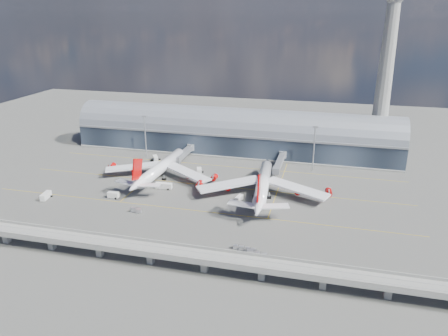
% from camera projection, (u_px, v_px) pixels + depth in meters
% --- Properties ---
extents(ground, '(500.00, 500.00, 0.00)m').
position_uv_depth(ground, '(197.00, 201.00, 205.65)').
color(ground, '#474744').
rests_on(ground, ground).
extents(taxi_lines, '(200.00, 80.12, 0.01)m').
position_uv_depth(taxi_lines, '(210.00, 184.00, 225.75)').
color(taxi_lines, gold).
rests_on(taxi_lines, ground).
extents(terminal, '(200.00, 30.00, 28.00)m').
position_uv_depth(terminal, '(235.00, 134.00, 272.68)').
color(terminal, '#1C2430').
rests_on(terminal, ground).
extents(control_tower, '(19.00, 19.00, 103.00)m').
position_uv_depth(control_tower, '(385.00, 73.00, 243.66)').
color(control_tower, gray).
rests_on(control_tower, ground).
extents(guideway, '(220.00, 8.50, 7.20)m').
position_uv_depth(guideway, '(150.00, 250.00, 153.79)').
color(guideway, gray).
rests_on(guideway, ground).
extents(floodlight_mast_left, '(3.00, 0.70, 25.70)m').
position_uv_depth(floodlight_mast_left, '(145.00, 135.00, 262.56)').
color(floodlight_mast_left, gray).
rests_on(floodlight_mast_left, ground).
extents(floodlight_mast_right, '(3.00, 0.70, 25.70)m').
position_uv_depth(floodlight_mast_right, '(314.00, 147.00, 239.40)').
color(floodlight_mast_right, gray).
rests_on(floodlight_mast_right, ground).
extents(airliner_left, '(62.78, 65.95, 20.10)m').
position_uv_depth(airliner_left, '(160.00, 168.00, 230.87)').
color(airliner_left, white).
rests_on(airliner_left, ground).
extents(airliner_right, '(65.97, 68.98, 21.87)m').
position_uv_depth(airliner_right, '(263.00, 185.00, 209.03)').
color(airliner_right, white).
rests_on(airliner_right, ground).
extents(jet_bridge_left, '(4.40, 28.00, 7.25)m').
position_uv_depth(jet_bridge_left, '(185.00, 153.00, 257.83)').
color(jet_bridge_left, gray).
rests_on(jet_bridge_left, ground).
extents(jet_bridge_right, '(4.40, 32.00, 7.25)m').
position_uv_depth(jet_bridge_right, '(280.00, 161.00, 242.99)').
color(jet_bridge_right, gray).
rests_on(jet_bridge_right, ground).
extents(service_truck_0, '(3.59, 7.73, 3.08)m').
position_uv_depth(service_truck_0, '(46.00, 196.00, 207.37)').
color(service_truck_0, silver).
rests_on(service_truck_0, ground).
extents(service_truck_1, '(5.46, 2.98, 3.06)m').
position_uv_depth(service_truck_1, '(113.00, 195.00, 208.35)').
color(service_truck_1, silver).
rests_on(service_truck_1, ground).
extents(service_truck_2, '(8.59, 3.06, 3.06)m').
position_uv_depth(service_truck_2, '(164.00, 186.00, 219.02)').
color(service_truck_2, silver).
rests_on(service_truck_2, ground).
extents(service_truck_3, '(3.15, 5.66, 2.58)m').
position_uv_depth(service_truck_3, '(239.00, 199.00, 205.07)').
color(service_truck_3, silver).
rests_on(service_truck_3, ground).
extents(service_truck_4, '(4.08, 5.86, 3.10)m').
position_uv_depth(service_truck_4, '(199.00, 171.00, 239.06)').
color(service_truck_4, silver).
rests_on(service_truck_4, ground).
extents(service_truck_5, '(5.35, 6.75, 3.09)m').
position_uv_depth(service_truck_5, '(155.00, 158.00, 258.94)').
color(service_truck_5, silver).
rests_on(service_truck_5, ground).
extents(cargo_train_0, '(5.70, 2.87, 1.85)m').
position_uv_depth(cargo_train_0, '(136.00, 210.00, 194.03)').
color(cargo_train_0, gray).
rests_on(cargo_train_0, ground).
extents(cargo_train_1, '(8.41, 3.70, 1.84)m').
position_uv_depth(cargo_train_1, '(257.00, 254.00, 159.32)').
color(cargo_train_1, gray).
rests_on(cargo_train_1, ground).
extents(cargo_train_2, '(9.31, 2.86, 1.53)m').
position_uv_depth(cargo_train_2, '(244.00, 249.00, 163.28)').
color(cargo_train_2, gray).
rests_on(cargo_train_2, ground).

